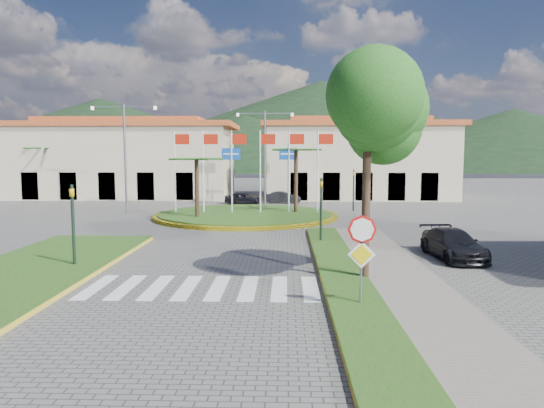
{
  "coord_description": "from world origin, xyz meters",
  "views": [
    {
      "loc": [
        2.8,
        -11.31,
        4.29
      ],
      "look_at": [
        2.24,
        8.0,
        2.34
      ],
      "focal_mm": 32.0,
      "sensor_mm": 36.0,
      "label": 1
    }
  ],
  "objects_px": {
    "stop_sign": "(362,246)",
    "car_dark_b": "(283,197)",
    "roundabout_island": "(246,215)",
    "deciduous_tree": "(367,128)",
    "car_dark_a": "(243,198)",
    "car_side_right": "(453,244)",
    "white_van": "(189,193)"
  },
  "relations": [
    {
      "from": "roundabout_island",
      "to": "white_van",
      "type": "height_order",
      "value": "roundabout_island"
    },
    {
      "from": "roundabout_island",
      "to": "stop_sign",
      "type": "relative_size",
      "value": 4.79
    },
    {
      "from": "white_van",
      "to": "roundabout_island",
      "type": "bearing_deg",
      "value": -155.29
    },
    {
      "from": "car_dark_a",
      "to": "deciduous_tree",
      "type": "bearing_deg",
      "value": -153.7
    },
    {
      "from": "car_dark_a",
      "to": "roundabout_island",
      "type": "bearing_deg",
      "value": -161.55
    },
    {
      "from": "car_dark_a",
      "to": "stop_sign",
      "type": "bearing_deg",
      "value": -156.27
    },
    {
      "from": "car_dark_b",
      "to": "roundabout_island",
      "type": "bearing_deg",
      "value": 169.45
    },
    {
      "from": "stop_sign",
      "to": "car_dark_b",
      "type": "xyz_separation_m",
      "value": [
        -2.38,
        30.06,
        -1.26
      ]
    },
    {
      "from": "stop_sign",
      "to": "white_van",
      "type": "bearing_deg",
      "value": 108.78
    },
    {
      "from": "deciduous_tree",
      "to": "white_van",
      "type": "distance_m",
      "value": 34.01
    },
    {
      "from": "roundabout_island",
      "to": "car_side_right",
      "type": "relative_size",
      "value": 3.07
    },
    {
      "from": "stop_sign",
      "to": "car_dark_b",
      "type": "bearing_deg",
      "value": 94.52
    },
    {
      "from": "white_van",
      "to": "car_side_right",
      "type": "relative_size",
      "value": 1.03
    },
    {
      "from": "deciduous_tree",
      "to": "car_dark_b",
      "type": "distance_m",
      "value": 27.58
    },
    {
      "from": "stop_sign",
      "to": "white_van",
      "type": "relative_size",
      "value": 0.62
    },
    {
      "from": "deciduous_tree",
      "to": "car_side_right",
      "type": "distance_m",
      "value": 7.34
    },
    {
      "from": "car_side_right",
      "to": "deciduous_tree",
      "type": "bearing_deg",
      "value": -142.74
    },
    {
      "from": "car_dark_a",
      "to": "car_side_right",
      "type": "height_order",
      "value": "car_side_right"
    },
    {
      "from": "roundabout_island",
      "to": "deciduous_tree",
      "type": "height_order",
      "value": "deciduous_tree"
    },
    {
      "from": "deciduous_tree",
      "to": "car_side_right",
      "type": "height_order",
      "value": "deciduous_tree"
    },
    {
      "from": "deciduous_tree",
      "to": "car_dark_b",
      "type": "bearing_deg",
      "value": 96.28
    },
    {
      "from": "roundabout_island",
      "to": "stop_sign",
      "type": "xyz_separation_m",
      "value": [
        4.9,
        -20.04,
        1.62
      ]
    },
    {
      "from": "stop_sign",
      "to": "deciduous_tree",
      "type": "distance_m",
      "value": 4.59
    },
    {
      "from": "stop_sign",
      "to": "car_dark_a",
      "type": "distance_m",
      "value": 29.5
    },
    {
      "from": "stop_sign",
      "to": "car_side_right",
      "type": "xyz_separation_m",
      "value": [
        4.88,
        6.87,
        -1.19
      ]
    },
    {
      "from": "car_side_right",
      "to": "car_dark_a",
      "type": "bearing_deg",
      "value": 111.38
    },
    {
      "from": "deciduous_tree",
      "to": "car_dark_b",
      "type": "xyz_separation_m",
      "value": [
        -2.98,
        27.02,
        -4.65
      ]
    },
    {
      "from": "car_side_right",
      "to": "white_van",
      "type": "bearing_deg",
      "value": 116.45
    },
    {
      "from": "deciduous_tree",
      "to": "car_dark_a",
      "type": "height_order",
      "value": "deciduous_tree"
    },
    {
      "from": "stop_sign",
      "to": "car_side_right",
      "type": "bearing_deg",
      "value": 54.62
    },
    {
      "from": "roundabout_island",
      "to": "car_dark_a",
      "type": "relative_size",
      "value": 3.99
    },
    {
      "from": "stop_sign",
      "to": "car_dark_a",
      "type": "height_order",
      "value": "stop_sign"
    }
  ]
}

